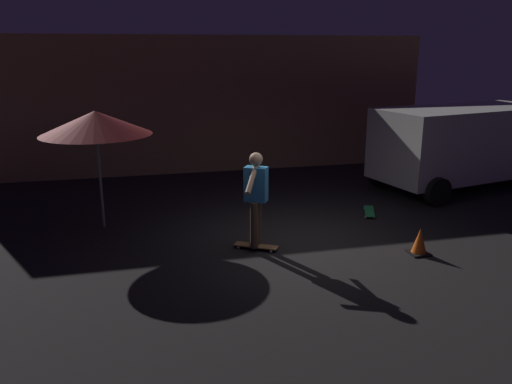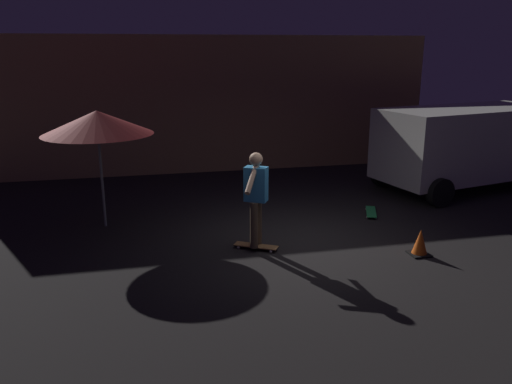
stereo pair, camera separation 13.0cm
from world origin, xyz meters
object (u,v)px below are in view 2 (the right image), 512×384
at_px(skateboard_spare, 371,212).
at_px(traffic_cone, 420,243).
at_px(patio_umbrella, 97,123).
at_px(skater, 256,193).
at_px(parked_van, 468,143).
at_px(skateboard_ridden, 256,246).

distance_m(skateboard_spare, traffic_cone, 2.26).
relative_size(patio_umbrella, skater, 1.38).
relative_size(parked_van, traffic_cone, 10.65).
distance_m(skateboard_ridden, skateboard_spare, 3.16).
distance_m(patio_umbrella, skateboard_ridden, 3.82).
height_order(parked_van, skater, parked_van).
bearing_deg(skateboard_spare, skater, -154.12).
height_order(parked_van, skateboard_spare, parked_van).
distance_m(parked_van, skateboard_spare, 3.74).
bearing_deg(patio_umbrella, traffic_cone, -27.13).
bearing_deg(skateboard_ridden, parked_van, 25.45).
distance_m(skateboard_ridden, traffic_cone, 2.83).
relative_size(skateboard_spare, traffic_cone, 1.73).
xyz_separation_m(skateboard_spare, traffic_cone, (-0.15, -2.25, 0.16)).
xyz_separation_m(parked_van, skateboard_ridden, (-6.07, -2.89, -1.11)).
xyz_separation_m(skateboard_ridden, traffic_cone, (2.68, -0.87, 0.16)).
height_order(skater, traffic_cone, skater).
bearing_deg(skateboard_ridden, traffic_cone, -18.05).
xyz_separation_m(skateboard_ridden, skateboard_spare, (2.84, 1.38, 0.00)).
height_order(parked_van, patio_umbrella, patio_umbrella).
height_order(skateboard_spare, skater, skater).
height_order(patio_umbrella, traffic_cone, patio_umbrella).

